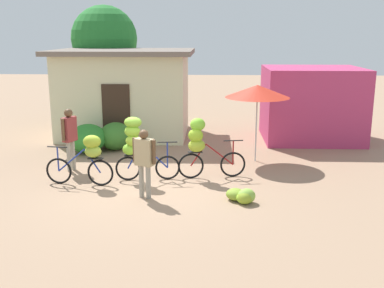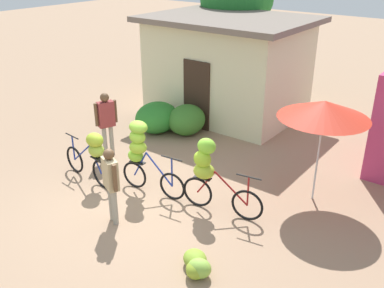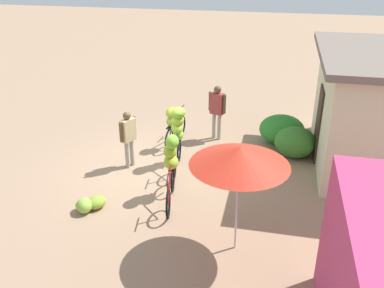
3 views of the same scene
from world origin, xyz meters
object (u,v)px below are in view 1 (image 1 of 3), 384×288
shop_pink (311,104)px  person_bystander (144,157)px  building_low (125,92)px  bicycle_leftmost (88,155)px  bicycle_near_pile (136,142)px  tree_behind_building (104,39)px  banana_pile_on_ground (242,196)px  market_umbrella (257,91)px  person_vendor (70,133)px  bicycle_center_loaded (201,144)px

shop_pink → person_bystander: bearing=-129.0°
building_low → bicycle_leftmost: bearing=-88.7°
shop_pink → bicycle_near_pile: shop_pink is taller
building_low → tree_behind_building: tree_behind_building is taller
banana_pile_on_ground → building_low: bearing=119.5°
tree_behind_building → market_umbrella: (5.53, -5.60, -1.33)m
bicycle_near_pile → banana_pile_on_ground: bicycle_near_pile is taller
market_umbrella → person_vendor: (-5.00, -1.18, -0.98)m
building_low → bicycle_near_pile: building_low is taller
market_umbrella → bicycle_near_pile: bearing=-148.4°
bicycle_center_loaded → banana_pile_on_ground: size_ratio=2.27×
shop_pink → person_bystander: 7.75m
shop_pink → market_umbrella: 3.66m
market_umbrella → bicycle_near_pile: (-3.12, -1.92, -1.04)m
bicycle_center_loaded → banana_pile_on_ground: bearing=-60.7°
tree_behind_building → bicycle_leftmost: tree_behind_building is taller
tree_behind_building → banana_pile_on_ground: (4.95, -8.96, -3.19)m
shop_pink → market_umbrella: (-2.14, -2.87, 0.78)m
tree_behind_building → bicycle_near_pile: 8.24m
banana_pile_on_ground → market_umbrella: bearing=80.2°
bicycle_center_loaded → person_bystander: (-1.21, -1.47, 0.06)m
shop_pink → bicycle_near_pile: size_ratio=1.99×
market_umbrella → banana_pile_on_ground: 3.88m
person_vendor → person_bystander: person_vendor is taller
tree_behind_building → bicycle_center_loaded: bearing=-61.2°
banana_pile_on_ground → bicycle_leftmost: bearing=164.2°
banana_pile_on_ground → shop_pink: bearing=66.4°
bicycle_leftmost → building_low: bearing=91.3°
market_umbrella → bicycle_near_pile: market_umbrella is taller
market_umbrella → tree_behind_building: bearing=134.7°
banana_pile_on_ground → person_bystander: 2.31m
bicycle_center_loaded → person_bystander: size_ratio=1.10×
building_low → market_umbrella: (4.35, -3.31, 0.48)m
bicycle_near_pile → person_vendor: size_ratio=0.96×
person_vendor → bicycle_near_pile: bearing=-21.5°
building_low → person_vendor: size_ratio=2.88×
bicycle_leftmost → person_vendor: size_ratio=1.01×
tree_behind_building → market_umbrella: tree_behind_building is taller
bicycle_leftmost → banana_pile_on_ground: (3.64, -1.03, -0.61)m
person_vendor → person_bystander: 2.99m
building_low → banana_pile_on_ground: 7.78m
bicycle_near_pile → bicycle_center_loaded: bearing=8.6°
shop_pink → tree_behind_building: 8.41m
tree_behind_building → person_bystander: bearing=-72.3°
building_low → shop_pink: 6.50m
person_bystander → bicycle_center_loaded: bearing=50.4°
tree_behind_building → bicycle_leftmost: (1.31, -7.93, -2.58)m
market_umbrella → bicycle_near_pile: size_ratio=1.36×
building_low → banana_pile_on_ground: (3.77, -6.66, -1.39)m
bicycle_near_pile → person_bystander: 1.28m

